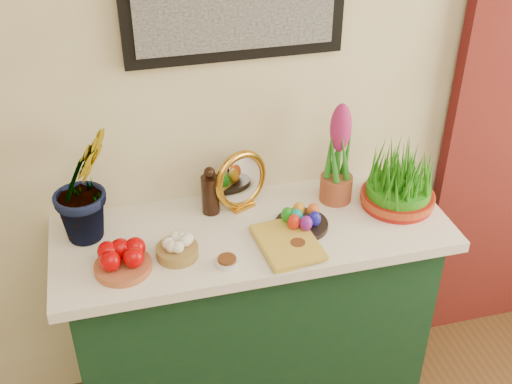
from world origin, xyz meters
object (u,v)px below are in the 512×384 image
(sideboard, at_px, (253,322))
(mirror, at_px, (241,181))
(hyacinth_green, at_px, (81,168))
(wheatgrass_sabzeh, at_px, (400,182))
(book, at_px, (261,248))

(sideboard, height_order, mirror, mirror)
(sideboard, bearing_deg, hyacinth_green, 169.88)
(wheatgrass_sabzeh, bearing_deg, book, -164.95)
(sideboard, bearing_deg, book, -92.79)
(hyacinth_green, xyz_separation_m, wheatgrass_sabzeh, (1.11, -0.09, -0.17))
(book, distance_m, wheatgrass_sabzeh, 0.59)
(sideboard, bearing_deg, mirror, 92.91)
(hyacinth_green, height_order, mirror, hyacinth_green)
(sideboard, relative_size, wheatgrass_sabzeh, 4.73)
(sideboard, relative_size, book, 5.12)
(hyacinth_green, relative_size, book, 2.12)
(book, height_order, wheatgrass_sabzeh, wheatgrass_sabzeh)
(mirror, distance_m, book, 0.30)
(mirror, relative_size, wheatgrass_sabzeh, 0.82)
(sideboard, relative_size, mirror, 5.74)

